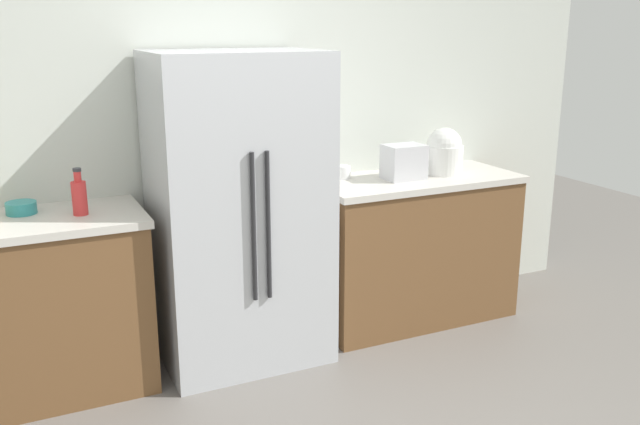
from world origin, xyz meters
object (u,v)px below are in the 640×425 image
bottle_a (79,196)px  toaster (404,162)px  bowl_b (21,208)px  rice_cooker (444,152)px  refrigerator (239,211)px  cup_a (343,172)px

bottle_a → toaster: bearing=0.3°
bowl_b → rice_cooker: bearing=-2.5°
refrigerator → rice_cooker: refrigerator is taller
toaster → rice_cooker: (0.31, 0.03, 0.03)m
rice_cooker → bottle_a: size_ratio=1.23×
rice_cooker → cup_a: 0.67m
rice_cooker → cup_a: bearing=167.8°
toaster → bowl_b: toaster is taller
bottle_a → refrigerator: bearing=-1.3°
refrigerator → toaster: refrigerator is taller
cup_a → refrigerator: bearing=-165.2°
toaster → cup_a: size_ratio=2.63×
toaster → bottle_a: bearing=-179.7°
cup_a → bowl_b: 1.84m
refrigerator → bowl_b: size_ratio=11.60×
toaster → cup_a: 0.38m
refrigerator → toaster: 1.09m
refrigerator → rice_cooker: size_ratio=5.92×
toaster → bottle_a: (-1.90, -0.01, -0.01)m
rice_cooker → bowl_b: bearing=177.5°
refrigerator → bottle_a: refrigerator is taller
rice_cooker → bottle_a: (-2.22, -0.04, -0.04)m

